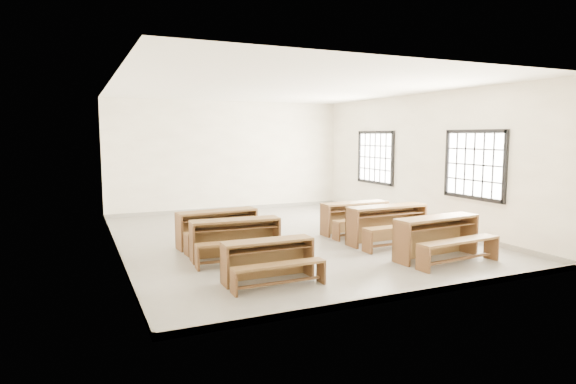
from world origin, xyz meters
name	(u,v)px	position (x,y,z in m)	size (l,w,h in m)	color
room	(292,138)	(0.09, 0.00, 2.14)	(8.50, 8.50, 3.20)	gray
desk_set_0	(269,257)	(-1.54, -2.74, 0.37)	(1.42, 0.74, 0.64)	brown
desk_set_1	(236,236)	(-1.58, -1.27, 0.42)	(1.65, 0.93, 0.72)	brown
desk_set_2	(218,226)	(-1.60, -0.17, 0.42)	(1.68, 0.98, 0.72)	brown
desk_set_3	(439,235)	(1.72, -2.75, 0.44)	(1.77, 1.02, 0.76)	brown
desk_set_4	(388,222)	(1.65, -1.35, 0.46)	(1.76, 0.94, 0.78)	brown
desk_set_5	(356,215)	(1.58, -0.23, 0.42)	(1.59, 0.84, 0.71)	brown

